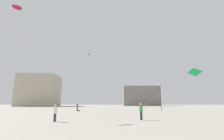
# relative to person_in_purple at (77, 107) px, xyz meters

# --- Properties ---
(person_in_purple) EXTENTS (0.37, 0.37, 1.70)m
(person_in_purple) POSITION_rel_person_in_purple_xyz_m (0.00, 0.00, 0.00)
(person_in_purple) COLOR #2D2D33
(person_in_purple) RESTS_ON ground_plane
(person_in_green) EXTENTS (0.36, 0.36, 1.67)m
(person_in_green) POSITION_rel_person_in_purple_xyz_m (10.14, -17.09, -0.02)
(person_in_green) COLOR #2D2D33
(person_in_green) RESTS_ON ground_plane
(person_in_white) EXTENTS (0.34, 0.34, 1.57)m
(person_in_white) POSITION_rel_person_in_purple_xyz_m (1.83, -18.60, -0.07)
(person_in_white) COLOR #2D2D33
(person_in_white) RESTS_ON ground_plane
(kite_emerald_delta) EXTENTS (11.01, 8.98, 5.64)m
(kite_emerald_delta) POSITION_rel_person_in_purple_xyz_m (20.14, -9.10, 5.45)
(kite_emerald_delta) COLOR green
(kite_cobalt_diamond) EXTENTS (3.05, 2.81, 10.72)m
(kite_cobalt_diamond) POSITION_rel_person_in_purple_xyz_m (2.33, -2.06, 10.61)
(kite_cobalt_diamond) COLOR blue
(kite_crimson_diamond) EXTENTS (9.84, 7.24, 15.27)m
(kite_crimson_diamond) POSITION_rel_person_in_purple_xyz_m (-7.12, -12.17, 14.91)
(kite_crimson_diamond) COLOR red
(building_left_hall) EXTENTS (18.38, 16.94, 15.55)m
(building_left_hall) POSITION_rel_person_in_purple_xyz_m (-29.79, 48.98, 6.84)
(building_left_hall) COLOR #B2A893
(building_left_hall) RESTS_ON ground_plane
(building_centre_hall) EXTENTS (21.13, 8.66, 11.34)m
(building_centre_hall) POSITION_rel_person_in_purple_xyz_m (24.21, 62.78, 4.74)
(building_centre_hall) COLOR gray
(building_centre_hall) RESTS_ON ground_plane
(lamppost_east) EXTENTS (0.36, 0.36, 6.14)m
(lamppost_east) POSITION_rel_person_in_purple_xyz_m (18.27, 3.21, 3.07)
(lamppost_east) COLOR #2D2D30
(lamppost_east) RESTS_ON ground_plane
(handbag_beside_flyer) EXTENTS (0.35, 0.25, 0.24)m
(handbag_beside_flyer) POSITION_rel_person_in_purple_xyz_m (0.35, 0.10, -0.81)
(handbag_beside_flyer) COLOR brown
(handbag_beside_flyer) RESTS_ON ground_plane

